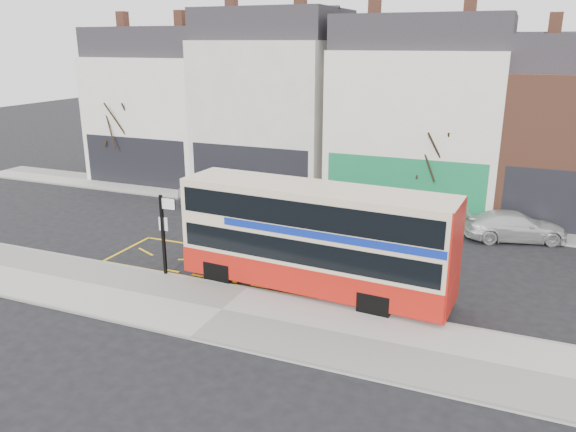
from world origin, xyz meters
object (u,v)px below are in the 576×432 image
at_px(car_grey, 340,206).
at_px(car_white, 515,226).
at_px(bus_stop_post, 164,228).
at_px(street_tree_left, 120,112).
at_px(double_decker_bus, 315,238).
at_px(street_tree_right, 435,142).
at_px(car_silver, 213,197).

bearing_deg(car_grey, car_white, -101.82).
bearing_deg(car_grey, bus_stop_post, 145.90).
bearing_deg(street_tree_left, double_decker_bus, -32.67).
relative_size(double_decker_bus, car_white, 2.21).
bearing_deg(car_white, street_tree_right, 45.91).
bearing_deg(bus_stop_post, car_silver, 104.00).
distance_m(car_white, street_tree_right, 5.80).
bearing_deg(bus_stop_post, car_white, 33.80).
height_order(bus_stop_post, street_tree_right, street_tree_right).
height_order(car_silver, car_white, car_silver).
relative_size(car_grey, car_white, 0.91).
relative_size(double_decker_bus, street_tree_left, 1.50).
xyz_separation_m(car_silver, street_tree_right, (11.29, 3.25, 3.32)).
xyz_separation_m(double_decker_bus, bus_stop_post, (-5.85, -0.99, -0.05)).
relative_size(car_silver, car_grey, 1.01).
relative_size(bus_stop_post, street_tree_right, 0.54).
height_order(car_grey, car_white, car_grey).
relative_size(bus_stop_post, street_tree_left, 0.47).
bearing_deg(street_tree_right, car_grey, -153.83).
bearing_deg(car_white, double_decker_bus, 125.50).
height_order(car_silver, street_tree_left, street_tree_left).
bearing_deg(car_silver, bus_stop_post, -147.02).
distance_m(double_decker_bus, street_tree_right, 11.49).
xyz_separation_m(bus_stop_post, street_tree_right, (8.37, 12.03, 1.98)).
bearing_deg(bus_stop_post, double_decker_bus, 5.15).
bearing_deg(car_white, bus_stop_post, 110.78).
bearing_deg(car_white, car_silver, 76.73).
xyz_separation_m(car_grey, car_white, (8.53, 0.00, -0.03)).
height_order(double_decker_bus, street_tree_left, street_tree_left).
height_order(bus_stop_post, street_tree_left, street_tree_left).
relative_size(double_decker_bus, car_grey, 2.41).
bearing_deg(street_tree_right, car_white, -26.65).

